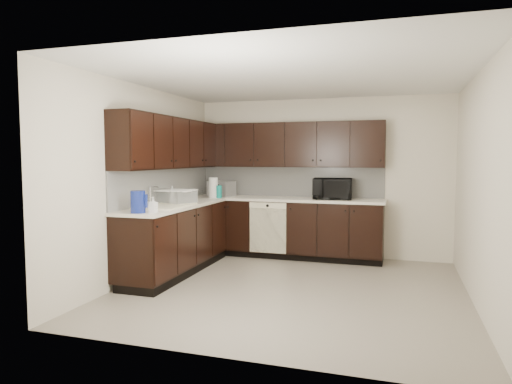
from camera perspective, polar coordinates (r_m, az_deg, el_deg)
floor at (r=5.61m, az=4.45°, el=-11.99°), size 4.00×4.00×0.00m
ceiling at (r=5.46m, az=4.61°, el=14.09°), size 4.00×4.00×0.00m
wall_back at (r=7.35m, az=8.04°, el=1.79°), size 4.00×0.02×2.50m
wall_left at (r=6.15m, az=-13.94°, el=1.20°), size 0.02×4.00×2.50m
wall_right at (r=5.31m, az=26.05°, el=0.38°), size 0.02×4.00×2.50m
wall_front at (r=3.47m, az=-2.91°, el=-1.08°), size 4.00×0.02×2.50m
lower_cabinets at (r=6.83m, az=-1.69°, el=-5.44°), size 3.00×2.80×0.90m
countertop at (r=6.76m, az=-1.73°, el=-1.20°), size 3.03×2.83×0.04m
backsplash at (r=7.00m, az=-2.78°, el=1.13°), size 3.00×2.80×0.48m
upper_cabinets at (r=6.85m, az=-2.23°, el=5.99°), size 3.00×2.80×0.70m
dishwasher at (r=7.00m, az=1.49°, el=-4.09°), size 0.58×0.04×0.78m
sink at (r=6.01m, az=-11.34°, el=-2.36°), size 0.54×0.82×0.42m
microwave at (r=7.01m, az=9.54°, el=0.41°), size 0.60×0.43×0.32m
soap_bottle_a at (r=5.39m, az=-12.74°, el=-1.57°), size 0.08×0.08×0.18m
soap_bottle_b at (r=6.40m, az=-10.43°, el=-0.31°), size 0.11×0.11×0.24m
toaster_oven at (r=7.47m, az=-4.35°, el=0.42°), size 0.45×0.38×0.24m
storage_bin at (r=6.34m, az=-9.92°, el=-0.62°), size 0.57×0.50×0.18m
blue_pitcher at (r=5.39m, az=-14.54°, el=-1.20°), size 0.22×0.22×0.26m
teal_tumbler at (r=7.14m, az=-4.66°, el=0.03°), size 0.10×0.10×0.20m
paper_towel_roll at (r=7.17m, az=-5.36°, el=0.54°), size 0.17×0.17×0.32m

